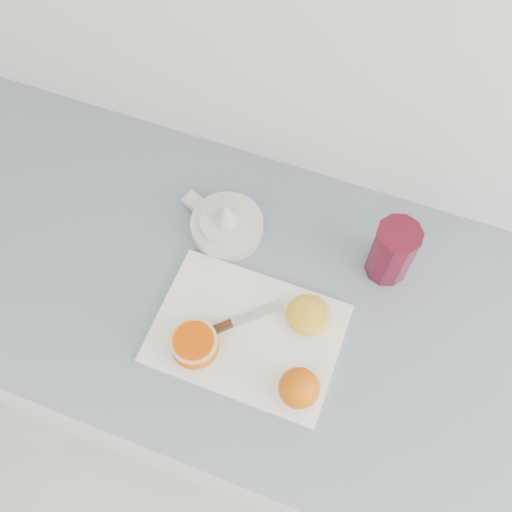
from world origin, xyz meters
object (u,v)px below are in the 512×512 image
object	(u,v)px
half_orange	(195,345)
red_tumbler	(392,253)
cutting_board	(247,334)
counter	(299,380)
citrus_juicer	(226,224)

from	to	relation	value
half_orange	red_tumbler	size ratio (longest dim) A/B	0.62
cutting_board	red_tumbler	bearing A→B (deg)	47.78
counter	half_orange	xyz separation A→B (m)	(-0.17, -0.14, 0.48)
counter	cutting_board	distance (m)	0.47
counter	cutting_board	size ratio (longest dim) A/B	7.75
half_orange	red_tumbler	distance (m)	0.39
half_orange	citrus_juicer	bearing A→B (deg)	99.95
citrus_juicer	cutting_board	bearing A→B (deg)	-58.42
citrus_juicer	red_tumbler	xyz separation A→B (m)	(0.31, 0.03, 0.04)
cutting_board	citrus_juicer	distance (m)	0.22
half_orange	cutting_board	bearing A→B (deg)	40.76
counter	red_tumbler	xyz separation A→B (m)	(0.09, 0.13, 0.51)
citrus_juicer	half_orange	bearing A→B (deg)	-80.05
cutting_board	red_tumbler	size ratio (longest dim) A/B	2.46
half_orange	citrus_juicer	world-z (taller)	citrus_juicer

